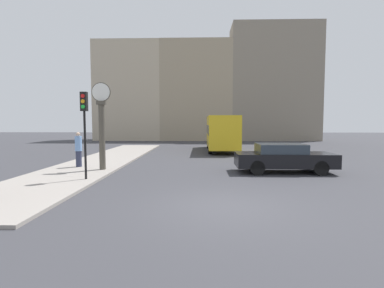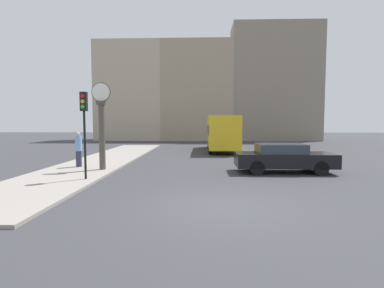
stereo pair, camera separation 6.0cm
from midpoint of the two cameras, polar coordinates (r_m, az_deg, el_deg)
ground_plane at (r=8.76m, az=5.78°, el=-11.74°), size 120.00×120.00×0.00m
sidewalk_corner at (r=19.06m, az=-16.57°, el=-3.04°), size 3.62×23.09×0.10m
building_row at (r=40.26m, az=3.42°, el=10.51°), size 28.90×5.00×14.82m
sedan_car at (r=14.89m, az=16.92°, el=-2.50°), size 4.58×1.82×1.37m
bus_distant at (r=24.96m, az=5.58°, el=2.45°), size 2.32×7.99×2.87m
traffic_light_near at (r=12.73m, az=-19.95°, el=4.92°), size 0.26×0.24×3.49m
street_clock at (r=15.08m, az=-16.92°, el=3.33°), size 0.92×0.38×4.19m
pedestrian_blue_stripe at (r=16.44m, az=-20.90°, el=-0.98°), size 0.34×0.34×1.78m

